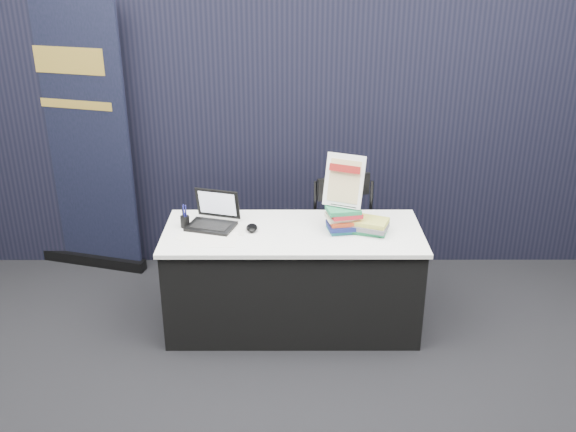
# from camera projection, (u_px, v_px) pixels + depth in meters

# --- Properties ---
(floor) EXTENTS (8.00, 8.00, 0.00)m
(floor) POSITION_uv_depth(u_px,v_px,m) (293.00, 368.00, 4.25)
(floor) COLOR black
(floor) RESTS_ON ground
(wall_back) EXTENTS (8.00, 0.02, 3.50)m
(wall_back) POSITION_uv_depth(u_px,v_px,m) (291.00, 22.00, 7.22)
(wall_back) COLOR #AFADA5
(wall_back) RESTS_ON floor
(drape_partition) EXTENTS (6.00, 0.08, 2.40)m
(drape_partition) POSITION_uv_depth(u_px,v_px,m) (292.00, 127.00, 5.24)
(drape_partition) COLOR black
(drape_partition) RESTS_ON floor
(display_table) EXTENTS (1.80, 0.75, 0.75)m
(display_table) POSITION_uv_depth(u_px,v_px,m) (293.00, 278.00, 4.60)
(display_table) COLOR black
(display_table) RESTS_ON floor
(laptop) EXTENTS (0.37, 0.34, 0.25)m
(laptop) POSITION_uv_depth(u_px,v_px,m) (211.00, 218.00, 4.51)
(laptop) COLOR black
(laptop) RESTS_ON display_table
(mouse) EXTENTS (0.08, 0.13, 0.04)m
(mouse) POSITION_uv_depth(u_px,v_px,m) (252.00, 228.00, 4.45)
(mouse) COLOR black
(mouse) RESTS_ON display_table
(brochure_left) EXTENTS (0.34, 0.24, 0.00)m
(brochure_left) POSITION_uv_depth(u_px,v_px,m) (212.00, 240.00, 4.32)
(brochure_left) COLOR white
(brochure_left) RESTS_ON display_table
(brochure_mid) EXTENTS (0.35, 0.30, 0.00)m
(brochure_mid) POSITION_uv_depth(u_px,v_px,m) (201.00, 236.00, 4.37)
(brochure_mid) COLOR white
(brochure_mid) RESTS_ON display_table
(brochure_right) EXTENTS (0.28, 0.22, 0.00)m
(brochure_right) POSITION_uv_depth(u_px,v_px,m) (228.00, 229.00, 4.48)
(brochure_right) COLOR silver
(brochure_right) RESTS_ON display_table
(pen_cup) EXTENTS (0.07, 0.07, 0.08)m
(pen_cup) POSITION_uv_depth(u_px,v_px,m) (185.00, 222.00, 4.50)
(pen_cup) COLOR black
(pen_cup) RESTS_ON display_table
(book_stack_tall) EXTENTS (0.24, 0.20, 0.18)m
(book_stack_tall) POSITION_uv_depth(u_px,v_px,m) (343.00, 219.00, 4.42)
(book_stack_tall) COLOR #195D5F
(book_stack_tall) RESTS_ON display_table
(book_stack_short) EXTENTS (0.26, 0.23, 0.09)m
(book_stack_short) POSITION_uv_depth(u_px,v_px,m) (371.00, 226.00, 4.41)
(book_stack_short) COLOR #1F7548
(book_stack_short) RESTS_ON display_table
(info_sign) EXTENTS (0.29, 0.20, 0.37)m
(info_sign) POSITION_uv_depth(u_px,v_px,m) (344.00, 181.00, 4.35)
(info_sign) COLOR black
(info_sign) RESTS_ON book_stack_tall
(pullup_banner) EXTENTS (0.95, 0.36, 2.27)m
(pullup_banner) POSITION_uv_depth(u_px,v_px,m) (80.00, 154.00, 5.22)
(pullup_banner) COLOR black
(pullup_banner) RESTS_ON floor
(stacking_chair) EXTENTS (0.58, 0.59, 0.99)m
(stacking_chair) POSITION_uv_depth(u_px,v_px,m) (344.00, 239.00, 4.80)
(stacking_chair) COLOR black
(stacking_chair) RESTS_ON floor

